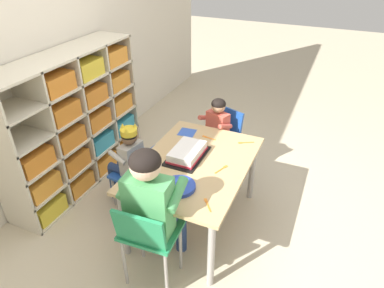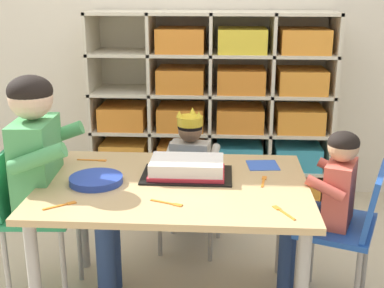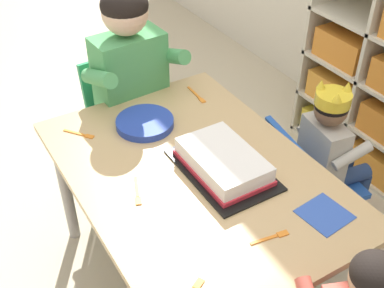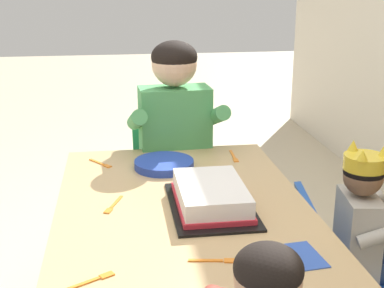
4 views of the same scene
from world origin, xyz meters
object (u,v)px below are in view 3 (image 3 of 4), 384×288
(adult_helper_seated, at_px, (138,86))
(paper_plate_stack, at_px, (145,123))
(birthday_cake_on_tray, at_px, (223,163))
(fork_at_table_front_edge, at_px, (197,96))
(child_with_crown, at_px, (331,147))
(classroom_chair_blue, at_px, (304,179))
(fork_near_cake_tray, at_px, (272,237))
(fork_by_napkin, at_px, (81,134))
(classroom_chair_adult_side, at_px, (129,114))
(activity_table, at_px, (194,186))
(fork_beside_plate_stack, at_px, (137,193))

(adult_helper_seated, bearing_deg, paper_plate_stack, -113.21)
(birthday_cake_on_tray, bearing_deg, fork_at_table_front_edge, 159.04)
(child_with_crown, distance_m, adult_helper_seated, 0.86)
(classroom_chair_blue, xyz_separation_m, fork_near_cake_tray, (0.37, -0.50, 0.27))
(birthday_cake_on_tray, xyz_separation_m, fork_at_table_front_edge, (-0.47, 0.18, -0.03))
(fork_by_napkin, bearing_deg, classroom_chair_adult_side, -87.88)
(activity_table, xyz_separation_m, adult_helper_seated, (-0.55, 0.05, 0.12))
(fork_beside_plate_stack, bearing_deg, classroom_chair_blue, -70.29)
(paper_plate_stack, bearing_deg, fork_beside_plate_stack, -30.45)
(classroom_chair_blue, bearing_deg, paper_plate_stack, 66.35)
(child_with_crown, relative_size, fork_by_napkin, 7.06)
(classroom_chair_adult_side, relative_size, adult_helper_seated, 0.67)
(activity_table, bearing_deg, classroom_chair_blue, 87.80)
(fork_beside_plate_stack, bearing_deg, birthday_cake_on_tray, -77.92)
(activity_table, relative_size, adult_helper_seated, 1.07)
(classroom_chair_blue, height_order, fork_at_table_front_edge, fork_at_table_front_edge)
(classroom_chair_adult_side, bearing_deg, birthday_cake_on_tray, -90.15)
(fork_beside_plate_stack, xyz_separation_m, fork_at_table_front_edge, (-0.42, 0.49, 0.00))
(child_with_crown, xyz_separation_m, adult_helper_seated, (-0.59, -0.60, 0.18))
(classroom_chair_adult_side, relative_size, fork_at_table_front_edge, 5.01)
(birthday_cake_on_tray, height_order, fork_beside_plate_stack, birthday_cake_on_tray)
(fork_beside_plate_stack, relative_size, fork_near_cake_tray, 1.04)
(paper_plate_stack, distance_m, fork_near_cake_tray, 0.72)
(adult_helper_seated, xyz_separation_m, fork_by_napkin, (0.14, -0.32, -0.05))
(classroom_chair_blue, relative_size, fork_near_cake_tray, 4.78)
(paper_plate_stack, bearing_deg, classroom_chair_blue, 57.93)
(child_with_crown, distance_m, fork_at_table_front_edge, 0.61)
(classroom_chair_blue, distance_m, fork_by_napkin, 0.95)
(fork_at_table_front_edge, bearing_deg, fork_beside_plate_stack, 132.93)
(fork_at_table_front_edge, bearing_deg, paper_plate_stack, 108.45)
(classroom_chair_blue, height_order, birthday_cake_on_tray, birthday_cake_on_tray)
(birthday_cake_on_tray, bearing_deg, fork_by_napkin, -142.37)
(child_with_crown, xyz_separation_m, classroom_chair_adult_side, (-0.70, -0.60, -0.03))
(paper_plate_stack, relative_size, fork_beside_plate_stack, 1.71)
(fork_near_cake_tray, bearing_deg, adult_helper_seated, -81.45)
(classroom_chair_adult_side, bearing_deg, fork_near_cake_tray, -93.68)
(adult_helper_seated, xyz_separation_m, birthday_cake_on_tray, (0.60, 0.04, -0.01))
(fork_near_cake_tray, bearing_deg, fork_beside_plate_stack, -46.48)
(paper_plate_stack, height_order, fork_by_napkin, paper_plate_stack)
(fork_beside_plate_stack, relative_size, fork_at_table_front_edge, 0.92)
(classroom_chair_blue, distance_m, adult_helper_seated, 0.82)
(adult_helper_seated, xyz_separation_m, fork_at_table_front_edge, (0.14, 0.21, -0.05))
(classroom_chair_adult_side, xyz_separation_m, fork_by_napkin, (0.26, -0.31, 0.16))
(adult_helper_seated, height_order, birthday_cake_on_tray, adult_helper_seated)
(fork_beside_plate_stack, relative_size, fork_by_napkin, 1.17)
(fork_beside_plate_stack, bearing_deg, activity_table, -68.75)
(adult_helper_seated, bearing_deg, fork_beside_plate_stack, -119.92)
(classroom_chair_adult_side, distance_m, fork_near_cake_tray, 1.07)
(activity_table, height_order, birthday_cake_on_tray, birthday_cake_on_tray)
(birthday_cake_on_tray, bearing_deg, classroom_chair_blue, 93.73)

